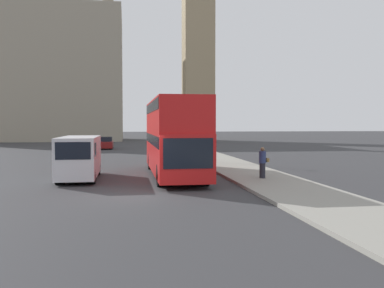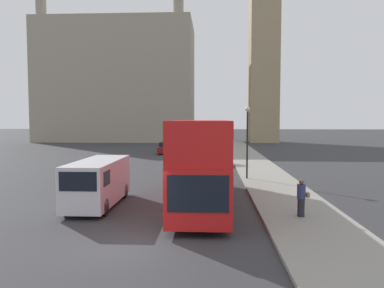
{
  "view_description": "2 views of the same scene",
  "coord_description": "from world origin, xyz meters",
  "px_view_note": "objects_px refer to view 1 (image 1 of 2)",
  "views": [
    {
      "loc": [
        -0.38,
        -17.76,
        2.99
      ],
      "look_at": [
        3.51,
        7.31,
        1.81
      ],
      "focal_mm": 40.0,
      "sensor_mm": 36.0,
      "label": 1
    },
    {
      "loc": [
        2.8,
        -12.44,
        4.38
      ],
      "look_at": [
        1.51,
        12.85,
        2.69
      ],
      "focal_mm": 35.0,
      "sensor_mm": 36.0,
      "label": 2
    }
  ],
  "objects_px": {
    "street_lamp": "(202,116)",
    "pedestrian": "(263,163)",
    "parked_sedan": "(105,143)",
    "white_van": "(79,156)",
    "red_double_decker_bus": "(174,134)"
  },
  "relations": [
    {
      "from": "street_lamp",
      "to": "parked_sedan",
      "type": "bearing_deg",
      "value": 111.75
    },
    {
      "from": "white_van",
      "to": "street_lamp",
      "type": "distance_m",
      "value": 11.99
    },
    {
      "from": "pedestrian",
      "to": "parked_sedan",
      "type": "relative_size",
      "value": 0.34
    },
    {
      "from": "parked_sedan",
      "to": "street_lamp",
      "type": "bearing_deg",
      "value": -68.25
    },
    {
      "from": "street_lamp",
      "to": "pedestrian",
      "type": "bearing_deg",
      "value": -82.58
    },
    {
      "from": "white_van",
      "to": "street_lamp",
      "type": "relative_size",
      "value": 1.14
    },
    {
      "from": "red_double_decker_bus",
      "to": "pedestrian",
      "type": "xyz_separation_m",
      "value": [
        4.4,
        -2.73,
        -1.44
      ]
    },
    {
      "from": "pedestrian",
      "to": "street_lamp",
      "type": "xyz_separation_m",
      "value": [
        -1.36,
        10.44,
        2.6
      ]
    },
    {
      "from": "red_double_decker_bus",
      "to": "street_lamp",
      "type": "xyz_separation_m",
      "value": [
        3.04,
        7.71,
        1.16
      ]
    },
    {
      "from": "pedestrian",
      "to": "parked_sedan",
      "type": "height_order",
      "value": "pedestrian"
    },
    {
      "from": "pedestrian",
      "to": "red_double_decker_bus",
      "type": "bearing_deg",
      "value": 148.14
    },
    {
      "from": "red_double_decker_bus",
      "to": "parked_sedan",
      "type": "relative_size",
      "value": 2.39
    },
    {
      "from": "street_lamp",
      "to": "parked_sedan",
      "type": "xyz_separation_m",
      "value": [
        -8.23,
        20.63,
        -2.91
      ]
    },
    {
      "from": "pedestrian",
      "to": "street_lamp",
      "type": "height_order",
      "value": "street_lamp"
    },
    {
      "from": "white_van",
      "to": "street_lamp",
      "type": "bearing_deg",
      "value": 45.57
    }
  ]
}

